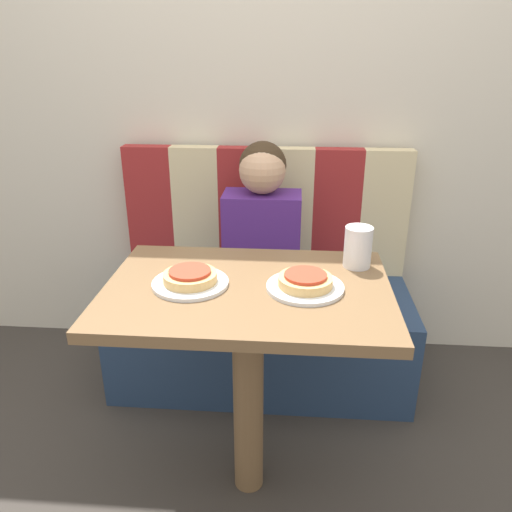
{
  "coord_description": "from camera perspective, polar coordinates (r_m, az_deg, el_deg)",
  "views": [
    {
      "loc": [
        0.13,
        -1.32,
        1.44
      ],
      "look_at": [
        0.0,
        0.32,
        0.74
      ],
      "focal_mm": 35.0,
      "sensor_mm": 36.0,
      "label": 1
    }
  ],
  "objects": [
    {
      "name": "wall_back",
      "position": [
        2.32,
        1.37,
        19.47
      ],
      "size": [
        7.0,
        0.05,
        2.6
      ],
      "color": "beige",
      "rests_on": "ground_plane"
    },
    {
      "name": "dining_table",
      "position": [
        1.55,
        -0.95,
        -7.87
      ],
      "size": [
        0.85,
        0.59,
        0.78
      ],
      "color": "brown",
      "rests_on": "ground_plane"
    },
    {
      "name": "drinking_cup",
      "position": [
        1.62,
        11.57,
        1.02
      ],
      "size": [
        0.09,
        0.09,
        0.13
      ],
      "color": "silver",
      "rests_on": "dining_table"
    },
    {
      "name": "plate_left",
      "position": [
        1.5,
        -7.5,
        -3.1
      ],
      "size": [
        0.23,
        0.23,
        0.01
      ],
      "color": "white",
      "rests_on": "dining_table"
    },
    {
      "name": "ground_plane",
      "position": [
        1.96,
        -0.82,
        -24.37
      ],
      "size": [
        12.0,
        12.0,
        0.0
      ],
      "primitive_type": "plane",
      "color": "#38332D"
    },
    {
      "name": "pizza_right",
      "position": [
        1.46,
        5.66,
        -2.75
      ],
      "size": [
        0.16,
        0.16,
        0.04
      ],
      "color": "tan",
      "rests_on": "plate_right"
    },
    {
      "name": "person",
      "position": [
        2.09,
        0.71,
        4.23
      ],
      "size": [
        0.32,
        0.21,
        0.66
      ],
      "color": "#4C237A",
      "rests_on": "booth_seat"
    },
    {
      "name": "booth_seat",
      "position": [
        2.32,
        0.63,
        -8.9
      ],
      "size": [
        1.3,
        0.58,
        0.43
      ],
      "color": "navy",
      "rests_on": "ground_plane"
    },
    {
      "name": "pizza_left",
      "position": [
        1.49,
        -7.55,
        -2.3
      ],
      "size": [
        0.16,
        0.16,
        0.04
      ],
      "color": "tan",
      "rests_on": "plate_left"
    },
    {
      "name": "booth_backrest",
      "position": [
        2.34,
        1.11,
        5.14
      ],
      "size": [
        1.3,
        0.07,
        0.59
      ],
      "color": "maroon",
      "rests_on": "booth_seat"
    },
    {
      "name": "plate_right",
      "position": [
        1.47,
        5.63,
        -3.56
      ],
      "size": [
        0.23,
        0.23,
        0.01
      ],
      "color": "white",
      "rests_on": "dining_table"
    }
  ]
}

